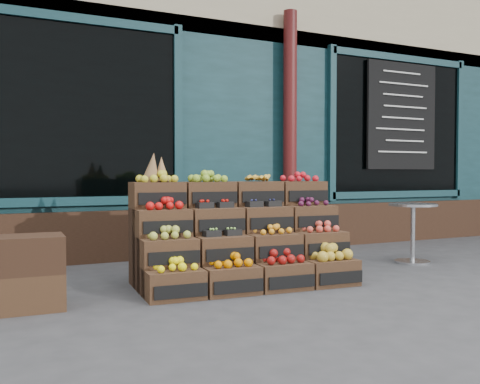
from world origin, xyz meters
name	(u,v)px	position (x,y,z in m)	size (l,w,h in m)	color
ground	(293,288)	(0.00, 0.00, 0.00)	(60.00, 60.00, 0.00)	#39393B
shop_facade	(141,96)	(0.00, 5.11, 2.40)	(12.00, 6.24, 4.80)	#103137
crate_display	(239,243)	(-0.35, 0.41, 0.38)	(2.03, 1.09, 1.23)	#412919
spare_crates	(25,273)	(-2.25, 0.21, 0.28)	(0.58, 0.41, 0.57)	#412919
bistro_table	(413,226)	(1.94, 0.54, 0.43)	(0.55, 0.55, 0.69)	#B2B5B9
shopkeeper	(79,186)	(-1.46, 2.63, 0.88)	(0.64, 0.42, 1.76)	#1C642E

